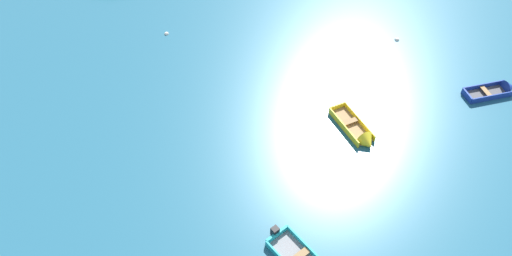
{
  "coord_description": "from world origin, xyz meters",
  "views": [
    {
      "loc": [
        -2.97,
        7.42,
        18.57
      ],
      "look_at": [
        0.0,
        24.51,
        0.15
      ],
      "focal_mm": 34.4,
      "sensor_mm": 36.0,
      "label": 1
    }
  ],
  "objects_px": {
    "rowboat_deep_blue_distant_center": "(499,90)",
    "mooring_buoy_central": "(397,40)",
    "rowboat_yellow_cluster_inner": "(360,135)",
    "mooring_buoy_near_foreground": "(167,34)"
  },
  "relations": [
    {
      "from": "rowboat_yellow_cluster_inner",
      "to": "mooring_buoy_near_foreground",
      "type": "bearing_deg",
      "value": 131.35
    },
    {
      "from": "rowboat_yellow_cluster_inner",
      "to": "mooring_buoy_central",
      "type": "relative_size",
      "value": 10.76
    },
    {
      "from": "rowboat_yellow_cluster_inner",
      "to": "mooring_buoy_central",
      "type": "xyz_separation_m",
      "value": [
        4.89,
        7.49,
        -0.16
      ]
    },
    {
      "from": "rowboat_deep_blue_distant_center",
      "to": "mooring_buoy_central",
      "type": "distance_m",
      "value": 6.76
    },
    {
      "from": "rowboat_yellow_cluster_inner",
      "to": "mooring_buoy_central",
      "type": "bearing_deg",
      "value": 56.86
    },
    {
      "from": "mooring_buoy_near_foreground",
      "to": "mooring_buoy_central",
      "type": "bearing_deg",
      "value": -12.3
    },
    {
      "from": "mooring_buoy_central",
      "to": "rowboat_yellow_cluster_inner",
      "type": "bearing_deg",
      "value": -123.14
    },
    {
      "from": "rowboat_yellow_cluster_inner",
      "to": "mooring_buoy_near_foreground",
      "type": "distance_m",
      "value": 14.11
    },
    {
      "from": "rowboat_deep_blue_distant_center",
      "to": "rowboat_yellow_cluster_inner",
      "type": "relative_size",
      "value": 0.91
    },
    {
      "from": "rowboat_yellow_cluster_inner",
      "to": "rowboat_deep_blue_distant_center",
      "type": "bearing_deg",
      "value": 12.47
    }
  ]
}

